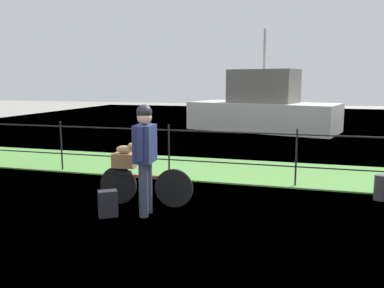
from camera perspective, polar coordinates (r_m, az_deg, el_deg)
ground_plane at (r=6.08m, az=1.31°, el=-10.50°), size 60.00×60.00×0.00m
grass_strip at (r=9.17m, az=6.52°, el=-3.77°), size 27.00×2.40×0.03m
harbor_water at (r=16.89m, az=10.94°, el=1.89°), size 30.00×30.00×0.00m
iron_fence at (r=8.05m, az=5.39°, el=-0.81°), size 18.04×0.04×1.13m
bicycle_main at (r=6.65m, az=-6.72°, el=-5.84°), size 1.58×0.19×0.63m
wooden_crate at (r=6.68m, az=-9.53°, el=-2.27°), size 0.38×0.30×0.23m
terrier_dog at (r=6.63m, az=-9.37°, el=-0.67°), size 0.32×0.16×0.18m
cyclist_person at (r=6.04m, az=-6.68°, el=-0.84°), size 0.29×0.54×1.68m
backpack_on_paving at (r=6.23m, az=-11.83°, el=-8.26°), size 0.33×0.31×0.40m
mooring_bollard at (r=7.63m, az=25.10°, el=-5.62°), size 0.20×0.20×0.43m
moored_boat_mid at (r=16.80m, az=10.03°, el=4.97°), size 6.34×3.82×4.08m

